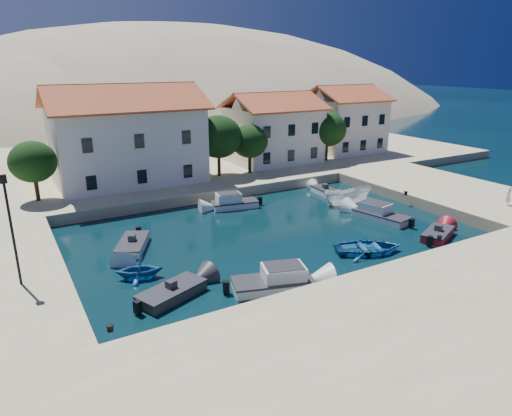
{
  "coord_description": "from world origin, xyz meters",
  "views": [
    {
      "loc": [
        -17.56,
        -18.25,
        12.74
      ],
      "look_at": [
        -0.87,
        10.77,
        2.0
      ],
      "focal_mm": 32.0,
      "sensor_mm": 36.0,
      "label": 1
    }
  ],
  "objects_px": {
    "cabin_cruiser_east": "(381,215)",
    "lamppost": "(10,220)",
    "boat_east": "(347,205)",
    "rowboat_south": "(368,252)",
    "building_right": "(344,118)",
    "cabin_cruiser_south": "(273,281)",
    "building_mid": "(273,127)",
    "building_left": "(126,133)",
    "pedestrian": "(508,196)"
  },
  "relations": [
    {
      "from": "cabin_cruiser_east",
      "to": "lamppost",
      "type": "bearing_deg",
      "value": 77.67
    },
    {
      "from": "cabin_cruiser_east",
      "to": "boat_east",
      "type": "relative_size",
      "value": 1.09
    },
    {
      "from": "rowboat_south",
      "to": "cabin_cruiser_east",
      "type": "xyz_separation_m",
      "value": [
        5.77,
        4.62,
        0.48
      ]
    },
    {
      "from": "building_right",
      "to": "cabin_cruiser_south",
      "type": "distance_m",
      "value": 40.28
    },
    {
      "from": "rowboat_south",
      "to": "building_right",
      "type": "bearing_deg",
      "value": -14.64
    },
    {
      "from": "building_right",
      "to": "cabin_cruiser_south",
      "type": "relative_size",
      "value": 1.85
    },
    {
      "from": "building_mid",
      "to": "building_right",
      "type": "distance_m",
      "value": 12.04
    },
    {
      "from": "cabin_cruiser_east",
      "to": "rowboat_south",
      "type": "bearing_deg",
      "value": 116.24
    },
    {
      "from": "building_left",
      "to": "building_right",
      "type": "xyz_separation_m",
      "value": [
        30.0,
        2.0,
        -0.46
      ]
    },
    {
      "from": "building_left",
      "to": "boat_east",
      "type": "xyz_separation_m",
      "value": [
        16.18,
        -15.19,
        -5.94
      ]
    },
    {
      "from": "lamppost",
      "to": "boat_east",
      "type": "distance_m",
      "value": 28.49
    },
    {
      "from": "boat_east",
      "to": "pedestrian",
      "type": "height_order",
      "value": "pedestrian"
    },
    {
      "from": "building_left",
      "to": "lamppost",
      "type": "bearing_deg",
      "value": -119.9
    },
    {
      "from": "lamppost",
      "to": "boat_east",
      "type": "bearing_deg",
      "value": 9.86
    },
    {
      "from": "building_mid",
      "to": "cabin_cruiser_east",
      "type": "bearing_deg",
      "value": -96.09
    },
    {
      "from": "lamppost",
      "to": "cabin_cruiser_south",
      "type": "xyz_separation_m",
      "value": [
        12.81,
        -5.83,
        -4.28
      ]
    },
    {
      "from": "building_right",
      "to": "pedestrian",
      "type": "xyz_separation_m",
      "value": [
        -4.18,
        -26.57,
        -3.65
      ]
    },
    {
      "from": "lamppost",
      "to": "building_left",
      "type": "bearing_deg",
      "value": 60.1
    },
    {
      "from": "building_left",
      "to": "boat_east",
      "type": "distance_m",
      "value": 22.97
    },
    {
      "from": "building_mid",
      "to": "cabin_cruiser_east",
      "type": "height_order",
      "value": "building_mid"
    },
    {
      "from": "lamppost",
      "to": "boat_east",
      "type": "height_order",
      "value": "lamppost"
    },
    {
      "from": "lamppost",
      "to": "cabin_cruiser_east",
      "type": "distance_m",
      "value": 27.6
    },
    {
      "from": "cabin_cruiser_south",
      "to": "cabin_cruiser_east",
      "type": "xyz_separation_m",
      "value": [
        14.45,
        5.88,
        0.0
      ]
    },
    {
      "from": "boat_east",
      "to": "pedestrian",
      "type": "distance_m",
      "value": 13.58
    },
    {
      "from": "boat_east",
      "to": "pedestrian",
      "type": "bearing_deg",
      "value": -119.91
    },
    {
      "from": "building_mid",
      "to": "pedestrian",
      "type": "relative_size",
      "value": 6.35
    },
    {
      "from": "building_right",
      "to": "cabin_cruiser_east",
      "type": "height_order",
      "value": "building_right"
    },
    {
      "from": "building_right",
      "to": "lamppost",
      "type": "xyz_separation_m",
      "value": [
        -41.5,
        -22.0,
        -0.72
      ]
    },
    {
      "from": "building_right",
      "to": "pedestrian",
      "type": "relative_size",
      "value": 5.72
    },
    {
      "from": "building_left",
      "to": "cabin_cruiser_south",
      "type": "bearing_deg",
      "value": -87.09
    },
    {
      "from": "building_left",
      "to": "cabin_cruiser_south",
      "type": "xyz_separation_m",
      "value": [
        1.31,
        -25.83,
        -5.46
      ]
    },
    {
      "from": "building_left",
      "to": "rowboat_south",
      "type": "bearing_deg",
      "value": -67.87
    },
    {
      "from": "building_right",
      "to": "cabin_cruiser_south",
      "type": "height_order",
      "value": "building_right"
    },
    {
      "from": "building_right",
      "to": "rowboat_south",
      "type": "xyz_separation_m",
      "value": [
        -20.01,
        -26.57,
        -5.47
      ]
    },
    {
      "from": "cabin_cruiser_south",
      "to": "rowboat_south",
      "type": "xyz_separation_m",
      "value": [
        8.68,
        1.26,
        -0.48
      ]
    },
    {
      "from": "boat_east",
      "to": "pedestrian",
      "type": "relative_size",
      "value": 2.81
    },
    {
      "from": "cabin_cruiser_south",
      "to": "cabin_cruiser_east",
      "type": "bearing_deg",
      "value": 39.17
    },
    {
      "from": "building_left",
      "to": "rowboat_south",
      "type": "height_order",
      "value": "building_left"
    },
    {
      "from": "building_mid",
      "to": "boat_east",
      "type": "height_order",
      "value": "building_mid"
    },
    {
      "from": "rowboat_south",
      "to": "cabin_cruiser_east",
      "type": "distance_m",
      "value": 7.4
    },
    {
      "from": "pedestrian",
      "to": "lamppost",
      "type": "bearing_deg",
      "value": -5.1
    },
    {
      "from": "boat_east",
      "to": "building_left",
      "type": "bearing_deg",
      "value": 61.1
    },
    {
      "from": "building_left",
      "to": "lamppost",
      "type": "distance_m",
      "value": 23.1
    },
    {
      "from": "lamppost",
      "to": "pedestrian",
      "type": "xyz_separation_m",
      "value": [
        37.32,
        -4.57,
        -2.93
      ]
    },
    {
      "from": "building_right",
      "to": "cabin_cruiser_south",
      "type": "xyz_separation_m",
      "value": [
        -28.69,
        -27.83,
        -5.0
      ]
    },
    {
      "from": "rowboat_south",
      "to": "cabin_cruiser_east",
      "type": "relative_size",
      "value": 0.94
    },
    {
      "from": "building_left",
      "to": "building_mid",
      "type": "bearing_deg",
      "value": 3.18
    },
    {
      "from": "building_mid",
      "to": "cabin_cruiser_south",
      "type": "distance_m",
      "value": 31.95
    },
    {
      "from": "lamppost",
      "to": "boat_east",
      "type": "xyz_separation_m",
      "value": [
        27.68,
        4.81,
        -4.75
      ]
    },
    {
      "from": "building_mid",
      "to": "cabin_cruiser_south",
      "type": "height_order",
      "value": "building_mid"
    }
  ]
}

